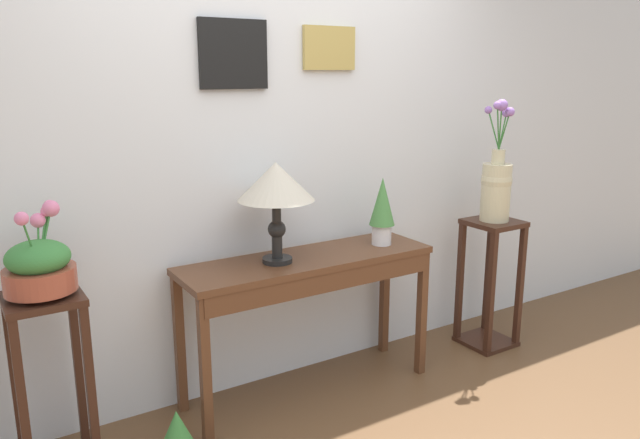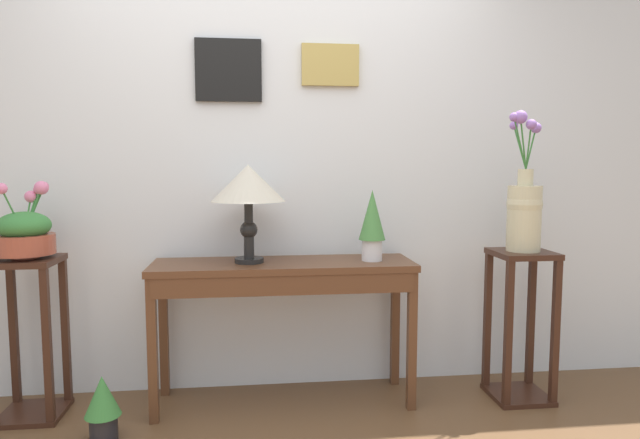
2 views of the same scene
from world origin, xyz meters
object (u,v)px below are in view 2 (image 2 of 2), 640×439
at_px(table_lamp, 248,187).
at_px(potted_plant_on_console, 372,222).
at_px(flower_vase_tall_right, 524,208).
at_px(potted_plant_floor, 103,405).
at_px(console_table, 284,282).
at_px(planter_bowl_wide_left, 25,233).
at_px(pedestal_stand_right, 520,325).
at_px(pedestal_stand_left, 30,338).

distance_m(table_lamp, potted_plant_on_console, 0.68).
distance_m(flower_vase_tall_right, potted_plant_floor, 2.32).
height_order(console_table, potted_plant_floor, console_table).
height_order(console_table, planter_bowl_wide_left, planter_bowl_wide_left).
xyz_separation_m(console_table, table_lamp, (-0.18, 0.02, 0.50)).
bearing_deg(planter_bowl_wide_left, console_table, -0.22).
relative_size(pedestal_stand_right, potted_plant_floor, 2.60).
bearing_deg(table_lamp, potted_plant_on_console, -1.47).
height_order(table_lamp, planter_bowl_wide_left, table_lamp).
bearing_deg(potted_plant_floor, planter_bowl_wide_left, 143.42).
distance_m(pedestal_stand_left, planter_bowl_wide_left, 0.54).
xyz_separation_m(table_lamp, potted_plant_floor, (-0.67, -0.33, -0.99)).
distance_m(potted_plant_on_console, potted_plant_floor, 1.58).
xyz_separation_m(potted_plant_on_console, pedestal_stand_left, (-1.75, -0.00, -0.57)).
bearing_deg(pedestal_stand_left, planter_bowl_wide_left, 36.77).
xyz_separation_m(potted_plant_on_console, flower_vase_tall_right, (0.81, -0.08, 0.07)).
bearing_deg(potted_plant_floor, table_lamp, 26.41).
relative_size(table_lamp, potted_plant_floor, 1.62).
xyz_separation_m(planter_bowl_wide_left, pedestal_stand_right, (2.56, -0.08, -0.54)).
bearing_deg(potted_plant_floor, flower_vase_tall_right, 6.28).
bearing_deg(console_table, potted_plant_on_console, 0.94).
relative_size(potted_plant_on_console, planter_bowl_wide_left, 0.99).
bearing_deg(console_table, planter_bowl_wide_left, 179.78).
height_order(planter_bowl_wide_left, potted_plant_floor, planter_bowl_wide_left).
bearing_deg(flower_vase_tall_right, potted_plant_on_console, 174.09).
bearing_deg(potted_plant_on_console, planter_bowl_wide_left, -179.91).
bearing_deg(table_lamp, pedestal_stand_left, -178.91).
xyz_separation_m(console_table, potted_plant_on_console, (0.47, 0.01, 0.31)).
bearing_deg(pedestal_stand_right, potted_plant_on_console, 174.24).
xyz_separation_m(table_lamp, flower_vase_tall_right, (1.46, -0.10, -0.11)).
relative_size(console_table, table_lamp, 2.68).
distance_m(console_table, flower_vase_tall_right, 1.34).
relative_size(table_lamp, potted_plant_on_console, 1.35).
distance_m(pedestal_stand_left, pedestal_stand_right, 2.56).
distance_m(planter_bowl_wide_left, pedestal_stand_right, 2.62).
height_order(planter_bowl_wide_left, flower_vase_tall_right, flower_vase_tall_right).
distance_m(console_table, table_lamp, 0.53).
bearing_deg(potted_plant_on_console, console_table, -179.06).
bearing_deg(planter_bowl_wide_left, pedestal_stand_right, -1.76).
bearing_deg(table_lamp, pedestal_stand_right, -3.85).
relative_size(table_lamp, pedestal_stand_left, 0.63).
bearing_deg(pedestal_stand_left, console_table, -0.16).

